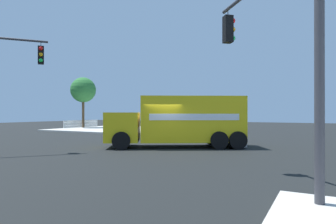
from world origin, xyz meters
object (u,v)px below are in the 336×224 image
at_px(pickup_white, 197,127).
at_px(pedestrian_near_corner, 130,122).
at_px(traffic_light_secondary, 275,37).
at_px(shade_tree_near, 83,90).
at_px(delivery_truck, 180,121).

distance_m(pickup_white, pedestrian_near_corner, 8.41).
bearing_deg(pedestrian_near_corner, traffic_light_secondary, 44.01).
distance_m(traffic_light_secondary, shade_tree_near, 33.16).
relative_size(delivery_truck, pickup_white, 1.53).
xyz_separation_m(traffic_light_secondary, pedestrian_near_corner, (-18.20, -17.58, -2.95)).
relative_size(pickup_white, shade_tree_near, 0.82).
height_order(pedestrian_near_corner, shade_tree_near, shade_tree_near).
bearing_deg(traffic_light_secondary, pickup_white, -151.49).
bearing_deg(traffic_light_secondary, shade_tree_near, -127.37).
bearing_deg(pedestrian_near_corner, pickup_white, 82.01).
height_order(pickup_white, pedestrian_near_corner, pedestrian_near_corner).
bearing_deg(traffic_light_secondary, delivery_truck, -140.02).
xyz_separation_m(delivery_truck, pedestrian_near_corner, (-10.56, -11.17, -0.48)).
relative_size(traffic_light_secondary, shade_tree_near, 0.90).
distance_m(traffic_light_secondary, pickup_white, 19.66).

